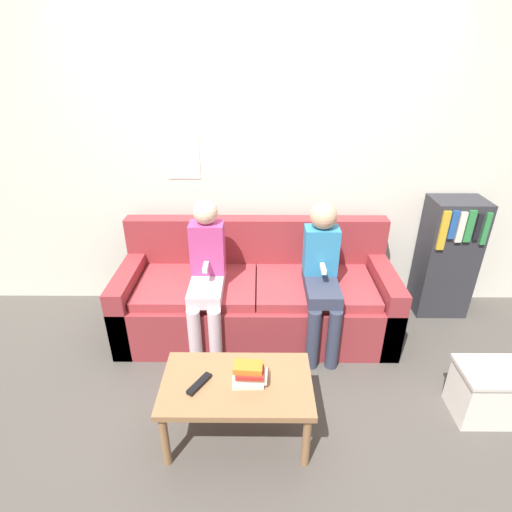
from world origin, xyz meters
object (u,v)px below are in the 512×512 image
object	(u,v)px
coffee_table	(237,389)
person_right	(322,271)
bookshelf	(446,257)
storage_box	(487,392)
person_left	(207,271)
tv_remote	(199,384)
couch	(256,297)

from	to	relation	value
coffee_table	person_right	size ratio (longest dim) A/B	0.76
bookshelf	storage_box	distance (m)	1.19
coffee_table	person_left	distance (m)	0.91
tv_remote	person_right	bearing A→B (deg)	80.19
couch	coffee_table	xyz separation A→B (m)	(-0.10, -1.01, 0.06)
coffee_table	storage_box	bearing A→B (deg)	5.65
person_right	couch	bearing A→B (deg)	158.59
coffee_table	couch	bearing A→B (deg)	84.40
person_right	storage_box	world-z (taller)	person_right
bookshelf	coffee_table	bearing A→B (deg)	-142.12
bookshelf	storage_box	bearing A→B (deg)	-97.99
person_right	storage_box	bearing A→B (deg)	-36.31
coffee_table	tv_remote	xyz separation A→B (m)	(-0.20, -0.03, 0.06)
person_right	bookshelf	size ratio (longest dim) A/B	1.09
person_left	tv_remote	distance (m)	0.88
person_left	tv_remote	bearing A→B (deg)	-86.74
bookshelf	storage_box	size ratio (longest dim) A/B	2.57
person_left	storage_box	xyz separation A→B (m)	(1.74, -0.68, -0.44)
couch	person_right	world-z (taller)	person_right
person_left	bookshelf	xyz separation A→B (m)	(1.90, 0.46, -0.12)
coffee_table	tv_remote	bearing A→B (deg)	-172.66
person_left	bookshelf	distance (m)	1.96
bookshelf	tv_remote	bearing A→B (deg)	-144.70
person_left	person_right	size ratio (longest dim) A/B	1.01
couch	storage_box	bearing A→B (deg)	-31.84
couch	coffee_table	world-z (taller)	couch
coffee_table	person_right	distance (m)	1.04
coffee_table	person_left	xyz separation A→B (m)	(-0.25, 0.83, 0.27)
person_left	storage_box	distance (m)	1.92
tv_remote	bookshelf	distance (m)	2.27
person_left	tv_remote	xyz separation A→B (m)	(0.05, -0.86, -0.21)
couch	storage_box	distance (m)	1.64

